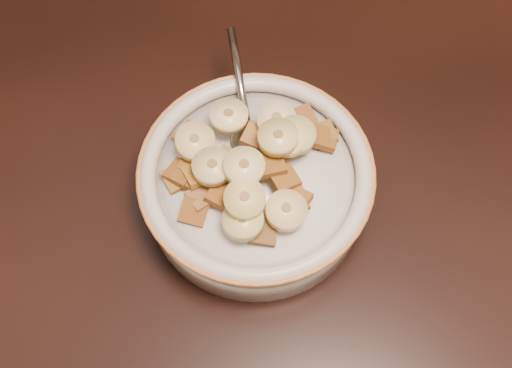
# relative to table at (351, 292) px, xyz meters

# --- Properties ---
(table) EXTENTS (1.44, 0.96, 0.04)m
(table) POSITION_rel_table_xyz_m (0.00, 0.00, 0.00)
(table) COLOR black
(table) RESTS_ON floor
(cereal_bowl) EXTENTS (0.18, 0.18, 0.04)m
(cereal_bowl) POSITION_rel_table_xyz_m (-0.09, 0.06, 0.04)
(cereal_bowl) COLOR #B7ADA4
(cereal_bowl) RESTS_ON table
(milk) EXTENTS (0.15, 0.15, 0.00)m
(milk) POSITION_rel_table_xyz_m (-0.09, 0.06, 0.06)
(milk) COLOR silver
(milk) RESTS_ON cereal_bowl
(spoon) EXTENTS (0.04, 0.05, 0.01)m
(spoon) POSITION_rel_table_xyz_m (-0.10, 0.09, 0.07)
(spoon) COLOR gray
(spoon) RESTS_ON cereal_bowl
(cereal_square_0) EXTENTS (0.03, 0.03, 0.01)m
(cereal_square_0) POSITION_rel_table_xyz_m (-0.05, 0.04, 0.08)
(cereal_square_0) COLOR brown
(cereal_square_0) RESTS_ON milk
(cereal_square_1) EXTENTS (0.03, 0.03, 0.01)m
(cereal_square_1) POSITION_rel_table_xyz_m (-0.14, 0.09, 0.07)
(cereal_square_1) COLOR brown
(cereal_square_1) RESTS_ON milk
(cereal_square_2) EXTENTS (0.03, 0.03, 0.01)m
(cereal_square_2) POSITION_rel_table_xyz_m (-0.14, 0.05, 0.07)
(cereal_square_2) COLOR brown
(cereal_square_2) RESTS_ON milk
(cereal_square_3) EXTENTS (0.02, 0.02, 0.01)m
(cereal_square_3) POSITION_rel_table_xyz_m (-0.07, 0.10, 0.07)
(cereal_square_3) COLOR brown
(cereal_square_3) RESTS_ON milk
(cereal_square_4) EXTENTS (0.03, 0.03, 0.01)m
(cereal_square_4) POSITION_rel_table_xyz_m (-0.08, 0.06, 0.08)
(cereal_square_4) COLOR #92591A
(cereal_square_4) RESTS_ON milk
(cereal_square_5) EXTENTS (0.03, 0.03, 0.01)m
(cereal_square_5) POSITION_rel_table_xyz_m (-0.12, 0.04, 0.07)
(cereal_square_5) COLOR brown
(cereal_square_5) RESTS_ON milk
(cereal_square_6) EXTENTS (0.02, 0.02, 0.01)m
(cereal_square_6) POSITION_rel_table_xyz_m (-0.04, 0.10, 0.07)
(cereal_square_6) COLOR brown
(cereal_square_6) RESTS_ON milk
(cereal_square_7) EXTENTS (0.03, 0.03, 0.01)m
(cereal_square_7) POSITION_rel_table_xyz_m (-0.06, 0.12, 0.07)
(cereal_square_7) COLOR brown
(cereal_square_7) RESTS_ON milk
(cereal_square_8) EXTENTS (0.03, 0.03, 0.01)m
(cereal_square_8) POSITION_rel_table_xyz_m (-0.15, 0.05, 0.07)
(cereal_square_8) COLOR #8E621D
(cereal_square_8) RESTS_ON milk
(cereal_square_9) EXTENTS (0.02, 0.02, 0.01)m
(cereal_square_9) POSITION_rel_table_xyz_m (-0.07, 0.01, 0.07)
(cereal_square_9) COLOR brown
(cereal_square_9) RESTS_ON milk
(cereal_square_10) EXTENTS (0.03, 0.03, 0.01)m
(cereal_square_10) POSITION_rel_table_xyz_m (-0.04, 0.10, 0.07)
(cereal_square_10) COLOR brown
(cereal_square_10) RESTS_ON milk
(cereal_square_11) EXTENTS (0.03, 0.03, 0.01)m
(cereal_square_11) POSITION_rel_table_xyz_m (-0.06, 0.04, 0.07)
(cereal_square_11) COLOR brown
(cereal_square_11) RESTS_ON milk
(cereal_square_12) EXTENTS (0.03, 0.03, 0.01)m
(cereal_square_12) POSITION_rel_table_xyz_m (-0.07, 0.08, 0.08)
(cereal_square_12) COLOR brown
(cereal_square_12) RESTS_ON milk
(cereal_square_13) EXTENTS (0.03, 0.03, 0.01)m
(cereal_square_13) POSITION_rel_table_xyz_m (-0.11, 0.04, 0.08)
(cereal_square_13) COLOR brown
(cereal_square_13) RESTS_ON milk
(cereal_square_14) EXTENTS (0.03, 0.03, 0.01)m
(cereal_square_14) POSITION_rel_table_xyz_m (-0.11, 0.06, 0.08)
(cereal_square_14) COLOR brown
(cereal_square_14) RESTS_ON milk
(cereal_square_15) EXTENTS (0.03, 0.03, 0.01)m
(cereal_square_15) POSITION_rel_table_xyz_m (-0.13, 0.05, 0.07)
(cereal_square_15) COLOR #8F641B
(cereal_square_15) RESTS_ON milk
(cereal_square_16) EXTENTS (0.02, 0.02, 0.01)m
(cereal_square_16) POSITION_rel_table_xyz_m (-0.07, 0.09, 0.08)
(cereal_square_16) COLOR #9A5319
(cereal_square_16) RESTS_ON milk
(cereal_square_17) EXTENTS (0.03, 0.03, 0.01)m
(cereal_square_17) POSITION_rel_table_xyz_m (-0.06, 0.05, 0.08)
(cereal_square_17) COLOR brown
(cereal_square_17) RESTS_ON milk
(cereal_square_18) EXTENTS (0.02, 0.02, 0.01)m
(cereal_square_18) POSITION_rel_table_xyz_m (-0.13, 0.02, 0.07)
(cereal_square_18) COLOR brown
(cereal_square_18) RESTS_ON milk
(cereal_square_19) EXTENTS (0.02, 0.02, 0.01)m
(cereal_square_19) POSITION_rel_table_xyz_m (-0.10, 0.06, 0.08)
(cereal_square_19) COLOR brown
(cereal_square_19) RESTS_ON milk
(cereal_square_20) EXTENTS (0.03, 0.02, 0.01)m
(cereal_square_20) POSITION_rel_table_xyz_m (-0.14, 0.05, 0.07)
(cereal_square_20) COLOR brown
(cereal_square_20) RESTS_ON milk
(cereal_square_21) EXTENTS (0.02, 0.02, 0.01)m
(cereal_square_21) POSITION_rel_table_xyz_m (-0.14, 0.06, 0.07)
(cereal_square_21) COLOR brown
(cereal_square_21) RESTS_ON milk
(cereal_square_22) EXTENTS (0.02, 0.02, 0.01)m
(cereal_square_22) POSITION_rel_table_xyz_m (-0.09, 0.09, 0.08)
(cereal_square_22) COLOR brown
(cereal_square_22) RESTS_ON milk
(banana_slice_0) EXTENTS (0.04, 0.04, 0.01)m
(banana_slice_0) POSITION_rel_table_xyz_m (-0.06, 0.03, 0.08)
(banana_slice_0) COLOR beige
(banana_slice_0) RESTS_ON milk
(banana_slice_1) EXTENTS (0.04, 0.04, 0.01)m
(banana_slice_1) POSITION_rel_table_xyz_m (-0.06, 0.09, 0.09)
(banana_slice_1) COLOR #DFC771
(banana_slice_1) RESTS_ON milk
(banana_slice_2) EXTENTS (0.04, 0.04, 0.02)m
(banana_slice_2) POSITION_rel_table_xyz_m (-0.14, 0.07, 0.09)
(banana_slice_2) COLOR #FADB8C
(banana_slice_2) RESTS_ON milk
(banana_slice_3) EXTENTS (0.04, 0.04, 0.01)m
(banana_slice_3) POSITION_rel_table_xyz_m (-0.09, 0.05, 0.09)
(banana_slice_3) COLOR #EFD48C
(banana_slice_3) RESTS_ON milk
(banana_slice_4) EXTENTS (0.04, 0.04, 0.01)m
(banana_slice_4) POSITION_rel_table_xyz_m (-0.07, 0.08, 0.09)
(banana_slice_4) COLOR #EFE07B
(banana_slice_4) RESTS_ON milk
(banana_slice_5) EXTENTS (0.04, 0.04, 0.01)m
(banana_slice_5) POSITION_rel_table_xyz_m (-0.07, 0.08, 0.10)
(banana_slice_5) COLOR #E7D881
(banana_slice_5) RESTS_ON milk
(banana_slice_6) EXTENTS (0.04, 0.04, 0.01)m
(banana_slice_6) POSITION_rel_table_xyz_m (-0.09, 0.02, 0.08)
(banana_slice_6) COLOR #D1C07E
(banana_slice_6) RESTS_ON milk
(banana_slice_7) EXTENTS (0.04, 0.04, 0.01)m
(banana_slice_7) POSITION_rel_table_xyz_m (-0.11, 0.10, 0.08)
(banana_slice_7) COLOR #FADE8C
(banana_slice_7) RESTS_ON milk
(banana_slice_8) EXTENTS (0.04, 0.04, 0.01)m
(banana_slice_8) POSITION_rel_table_xyz_m (-0.09, 0.03, 0.09)
(banana_slice_8) COLOR #DBC36A
(banana_slice_8) RESTS_ON milk
(banana_slice_9) EXTENTS (0.04, 0.04, 0.01)m
(banana_slice_9) POSITION_rel_table_xyz_m (-0.12, 0.05, 0.09)
(banana_slice_9) COLOR #F1D985
(banana_slice_9) RESTS_ON milk
(banana_slice_10) EXTENTS (0.04, 0.04, 0.02)m
(banana_slice_10) POSITION_rel_table_xyz_m (-0.08, 0.10, 0.09)
(banana_slice_10) COLOR beige
(banana_slice_10) RESTS_ON milk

